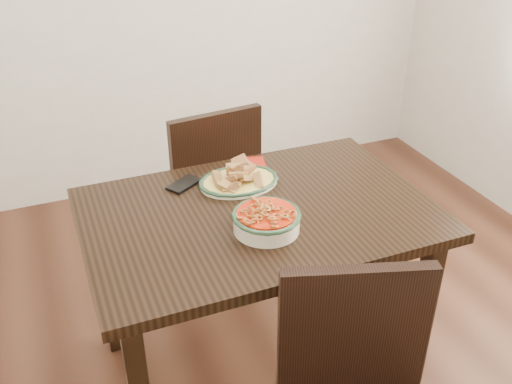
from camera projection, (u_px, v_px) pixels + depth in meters
name	position (u px, v px, depth m)	size (l,w,h in m)	color
floor	(280.00, 374.00, 2.31)	(3.50, 3.50, 0.00)	#361C11
dining_table	(258.00, 233.00, 2.03)	(1.20, 0.80, 0.75)	black
chair_far	(208.00, 184.00, 2.64)	(0.47, 0.47, 0.89)	black
fish_plate	(239.00, 174.00, 2.11)	(0.30, 0.23, 0.11)	white
noodle_bowl	(266.00, 218.00, 1.85)	(0.23, 0.23, 0.08)	beige
smartphone	(184.00, 184.00, 2.12)	(0.13, 0.07, 0.01)	black
napkin	(251.00, 163.00, 2.26)	(0.11, 0.09, 0.01)	#9C170B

